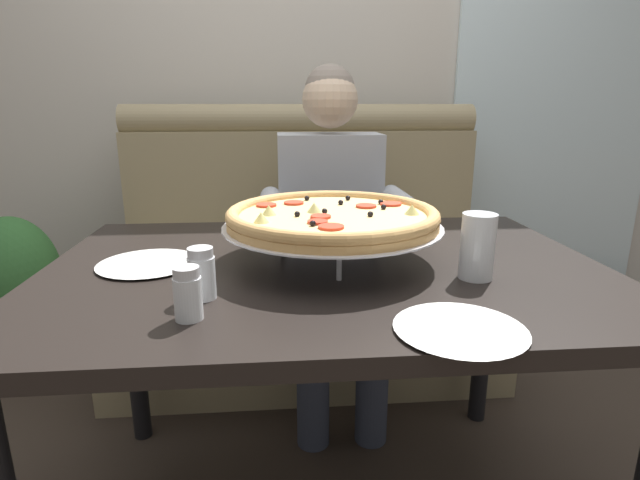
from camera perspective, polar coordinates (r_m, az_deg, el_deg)
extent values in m
cube|color=beige|center=(2.67, -2.66, 21.23)|extent=(6.00, 0.12, 2.80)
cube|color=white|center=(2.98, 26.22, 19.15)|extent=(1.10, 0.02, 2.80)
cube|color=#998966|center=(2.16, -1.50, -9.23)|extent=(1.62, 0.60, 0.46)
cube|color=#998966|center=(2.39, -2.15, 4.71)|extent=(1.62, 0.18, 0.65)
cylinder|color=#998966|center=(2.35, -2.24, 13.73)|extent=(1.62, 0.14, 0.14)
cube|color=black|center=(1.22, 0.64, -3.64)|extent=(1.35, 0.94, 0.04)
cylinder|color=black|center=(1.80, -20.73, -11.13)|extent=(0.06, 0.06, 0.71)
cylinder|color=black|center=(1.87, 18.43, -9.83)|extent=(0.06, 0.06, 0.71)
cube|color=#2D3342|center=(1.82, 1.74, -3.66)|extent=(0.34, 0.40, 0.15)
cylinder|color=#2D3342|center=(1.71, -0.81, -16.20)|extent=(0.11, 0.11, 0.46)
cylinder|color=#2D3342|center=(1.74, 6.04, -15.82)|extent=(0.11, 0.11, 0.46)
cube|color=#B2B7C1|center=(1.98, 1.05, 4.06)|extent=(0.40, 0.22, 0.56)
cylinder|color=#B2B7C1|center=(1.74, -5.76, 4.14)|extent=(0.08, 0.28, 0.08)
cylinder|color=#B2B7C1|center=(1.79, 9.15, 4.36)|extent=(0.08, 0.28, 0.08)
sphere|color=beige|center=(1.92, 1.18, 15.89)|extent=(0.21, 0.21, 0.21)
sphere|color=gray|center=(1.93, 1.15, 16.93)|extent=(0.19, 0.19, 0.19)
cylinder|color=silver|center=(1.09, 2.24, -2.45)|extent=(0.01, 0.01, 0.09)
cylinder|color=silver|center=(1.28, -4.36, 0.30)|extent=(0.01, 0.01, 0.09)
cylinder|color=silver|center=(1.31, 6.41, 0.54)|extent=(0.01, 0.01, 0.09)
torus|color=silver|center=(1.21, 1.43, 1.30)|extent=(0.29, 0.29, 0.01)
cylinder|color=silver|center=(1.21, 1.43, 1.66)|extent=(0.54, 0.54, 0.00)
cylinder|color=tan|center=(1.21, 1.44, 2.17)|extent=(0.51, 0.51, 0.02)
torus|color=tan|center=(1.21, 1.44, 3.05)|extent=(0.52, 0.52, 0.03)
cylinder|color=#E5C17A|center=(1.21, 1.44, 2.82)|extent=(0.45, 0.45, 0.01)
cylinder|color=red|center=(1.30, -6.22, 4.04)|extent=(0.05, 0.05, 0.01)
cylinder|color=red|center=(1.16, 0.08, 2.72)|extent=(0.05, 0.05, 0.01)
cylinder|color=red|center=(1.11, -0.27, 2.12)|extent=(0.05, 0.05, 0.01)
cylinder|color=red|center=(1.32, 8.18, 4.16)|extent=(0.06, 0.06, 0.01)
cylinder|color=red|center=(1.33, -3.04, 4.32)|extent=(0.05, 0.05, 0.01)
cylinder|color=red|center=(1.06, 1.15, 1.52)|extent=(0.06, 0.06, 0.01)
cylinder|color=red|center=(1.29, 5.35, 3.94)|extent=(0.05, 0.05, 0.01)
sphere|color=black|center=(1.18, 5.84, 2.99)|extent=(0.01, 0.01, 0.01)
sphere|color=black|center=(1.08, -0.85, 1.93)|extent=(0.01, 0.01, 0.01)
sphere|color=black|center=(1.33, 7.03, 4.38)|extent=(0.01, 0.01, 0.01)
sphere|color=black|center=(1.27, 7.36, 3.80)|extent=(0.01, 0.01, 0.01)
sphere|color=black|center=(1.25, -0.71, 3.74)|extent=(0.01, 0.01, 0.01)
sphere|color=black|center=(1.38, 3.24, 4.86)|extent=(0.01, 0.01, 0.01)
sphere|color=black|center=(1.18, -2.66, 3.04)|extent=(0.01, 0.01, 0.01)
sphere|color=black|center=(1.21, 0.46, 3.36)|extent=(0.01, 0.01, 0.01)
sphere|color=black|center=(1.37, -1.52, 4.85)|extent=(0.01, 0.01, 0.01)
sphere|color=black|center=(1.31, 2.41, 4.35)|extent=(0.01, 0.01, 0.01)
cone|color=#CCC675|center=(1.20, -5.94, 3.46)|extent=(0.04, 0.04, 0.02)
cone|color=#CCC675|center=(1.12, -6.81, 2.62)|extent=(0.04, 0.04, 0.02)
cone|color=#CCC675|center=(1.21, 10.63, 3.44)|extent=(0.04, 0.04, 0.02)
cone|color=#CCC675|center=(1.22, -0.68, 3.78)|extent=(0.04, 0.04, 0.02)
cylinder|color=white|center=(0.93, -15.00, -6.55)|extent=(0.05, 0.05, 0.08)
cylinder|color=silver|center=(0.93, -14.92, -7.58)|extent=(0.04, 0.04, 0.04)
cylinder|color=silver|center=(0.91, -15.21, -3.64)|extent=(0.05, 0.05, 0.02)
cylinder|color=white|center=(1.02, -13.49, -4.29)|extent=(0.06, 0.06, 0.09)
cylinder|color=#A82D19|center=(1.02, -13.44, -5.05)|extent=(0.05, 0.05, 0.06)
cylinder|color=silver|center=(1.00, -13.68, -1.43)|extent=(0.05, 0.05, 0.02)
cylinder|color=white|center=(1.27, -19.21, -2.62)|extent=(0.17, 0.17, 0.01)
cone|color=white|center=(1.27, -19.25, -2.23)|extent=(0.24, 0.24, 0.01)
cylinder|color=white|center=(0.90, 15.85, -9.93)|extent=(0.16, 0.16, 0.01)
cone|color=white|center=(0.89, 15.89, -9.41)|extent=(0.23, 0.23, 0.01)
cylinder|color=silver|center=(1.15, 17.74, -0.71)|extent=(0.08, 0.08, 0.15)
cylinder|color=gold|center=(1.15, 17.64, -1.85)|extent=(0.06, 0.06, 0.10)
cylinder|color=black|center=(3.43, 16.57, -0.58)|extent=(0.02, 0.02, 0.44)
cylinder|color=black|center=(3.64, 19.15, 0.08)|extent=(0.02, 0.02, 0.44)
cylinder|color=black|center=(3.59, 13.36, 0.35)|extent=(0.02, 0.02, 0.44)
cylinder|color=black|center=(3.79, 16.00, 0.93)|extent=(0.02, 0.02, 0.44)
cylinder|color=black|center=(3.56, 16.55, 3.76)|extent=(0.40, 0.40, 0.02)
cube|color=black|center=(3.63, 14.82, 7.33)|extent=(0.29, 0.18, 0.42)
cylinder|color=brown|center=(2.49, -30.74, -11.05)|extent=(0.24, 0.24, 0.22)
ellipsoid|color=#336B33|center=(2.37, -31.83, -3.85)|extent=(0.36, 0.36, 0.52)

